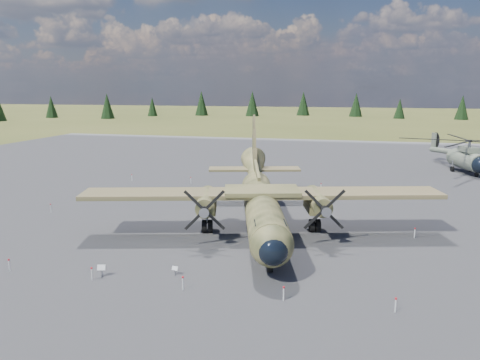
# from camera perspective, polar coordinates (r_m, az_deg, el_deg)

# --- Properties ---
(ground) EXTENTS (500.00, 500.00, 0.00)m
(ground) POSITION_cam_1_polar(r_m,az_deg,el_deg) (41.28, -2.97, -5.38)
(ground) COLOR brown
(ground) RESTS_ON ground
(apron) EXTENTS (120.00, 120.00, 0.04)m
(apron) POSITION_cam_1_polar(r_m,az_deg,el_deg) (50.61, 0.26, -2.24)
(apron) COLOR slate
(apron) RESTS_ON ground
(transport_plane) EXTENTS (28.61, 25.59, 9.51)m
(transport_plane) POSITION_cam_1_polar(r_m,az_deg,el_deg) (38.84, 2.57, -2.28)
(transport_plane) COLOR #373A1F
(transport_plane) RESTS_ON ground
(helicopter_near) EXTENTS (22.66, 23.61, 4.71)m
(helicopter_near) POSITION_cam_1_polar(r_m,az_deg,el_deg) (72.17, 25.96, 3.38)
(helicopter_near) COLOR slate
(helicopter_near) RESTS_ON ground
(info_placard_left) EXTENTS (0.55, 0.34, 0.80)m
(info_placard_left) POSITION_cam_1_polar(r_m,az_deg,el_deg) (31.33, -16.52, -10.33)
(info_placard_left) COLOR gray
(info_placard_left) RESTS_ON ground
(info_placard_right) EXTENTS (0.41, 0.22, 0.61)m
(info_placard_right) POSITION_cam_1_polar(r_m,az_deg,el_deg) (30.62, -7.93, -10.72)
(info_placard_right) COLOR gray
(info_placard_right) RESTS_ON ground
(barrier_fence) EXTENTS (33.12, 29.62, 0.85)m
(barrier_fence) POSITION_cam_1_polar(r_m,az_deg,el_deg) (41.20, -3.63, -4.69)
(barrier_fence) COLOR silver
(barrier_fence) RESTS_ON ground
(treeline) EXTENTS (329.24, 330.83, 10.92)m
(treeline) POSITION_cam_1_polar(r_m,az_deg,el_deg) (41.61, 9.84, 1.35)
(treeline) COLOR black
(treeline) RESTS_ON ground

